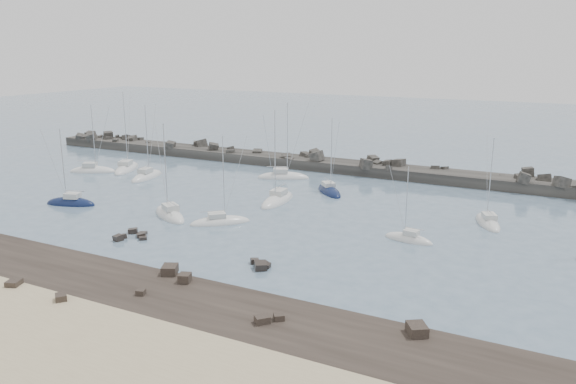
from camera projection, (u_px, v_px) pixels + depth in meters
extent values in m
plane|color=slate|center=(207.00, 223.00, 73.81)|extent=(400.00, 400.00, 0.00)
cube|color=black|center=(77.00, 283.00, 54.85)|extent=(140.00, 12.00, 0.70)
cube|color=black|center=(61.00, 298.00, 50.03)|extent=(1.49, 1.47, 0.71)
cube|color=black|center=(141.00, 292.00, 51.46)|extent=(0.96, 0.90, 0.49)
cube|color=black|center=(279.00, 317.00, 46.74)|extent=(1.21, 1.22, 0.52)
cube|color=black|center=(262.00, 319.00, 46.17)|extent=(1.48, 1.50, 0.62)
cube|color=black|center=(14.00, 283.00, 53.16)|extent=(1.54, 1.63, 0.66)
cube|color=black|center=(170.00, 270.00, 56.19)|extent=(2.05, 2.17, 0.88)
cube|color=black|center=(185.00, 278.00, 54.18)|extent=(1.43, 1.49, 0.86)
cube|color=black|center=(417.00, 329.00, 44.31)|extent=(2.12, 2.20, 0.85)
cube|color=black|center=(142.00, 234.00, 69.03)|extent=(1.39, 1.38, 0.71)
cube|color=black|center=(133.00, 231.00, 69.65)|extent=(1.53, 1.44, 0.85)
cube|color=black|center=(141.00, 236.00, 68.25)|extent=(1.51, 1.45, 0.87)
cube|color=black|center=(143.00, 239.00, 67.36)|extent=(1.21, 1.20, 0.73)
cube|color=black|center=(124.00, 237.00, 67.87)|extent=(1.14, 0.95, 0.91)
cube|color=black|center=(118.00, 238.00, 66.91)|extent=(1.14, 1.22, 0.99)
cube|color=black|center=(266.00, 266.00, 58.71)|extent=(1.00, 0.88, 0.90)
cube|color=black|center=(259.00, 264.00, 59.14)|extent=(0.88, 0.78, 0.77)
cube|color=black|center=(255.00, 262.00, 59.86)|extent=(1.19, 1.21, 0.79)
cube|color=black|center=(261.00, 267.00, 58.25)|extent=(1.87, 1.87, 1.14)
cube|color=black|center=(264.00, 266.00, 58.82)|extent=(1.27, 1.22, 0.95)
cube|color=#2B2A27|center=(288.00, 164.00, 109.81)|extent=(115.00, 6.00, 3.20)
cube|color=#2B2A27|center=(115.00, 140.00, 126.52)|extent=(1.45, 1.45, 0.97)
cube|color=#2B2A27|center=(502.00, 177.00, 93.17)|extent=(1.22, 1.32, 0.92)
cube|color=#2B2A27|center=(545.00, 179.00, 89.92)|extent=(2.30, 2.61, 2.42)
cube|color=#2B2A27|center=(399.00, 164.00, 100.74)|extent=(2.47, 2.54, 2.13)
cube|color=#2B2A27|center=(94.00, 136.00, 133.97)|extent=(1.37, 1.22, 0.99)
cube|color=#2B2A27|center=(118.00, 137.00, 132.02)|extent=(1.37, 1.42, 1.16)
cube|color=#2B2A27|center=(132.00, 140.00, 127.96)|extent=(2.35, 2.45, 2.40)
cube|color=#2B2A27|center=(286.00, 157.00, 108.07)|extent=(2.40, 2.41, 1.65)
cube|color=#2B2A27|center=(435.00, 169.00, 98.38)|extent=(1.76, 1.68, 1.35)
cube|color=#2B2A27|center=(202.00, 144.00, 120.59)|extent=(3.36, 3.00, 2.72)
cube|color=#2B2A27|center=(524.00, 178.00, 88.27)|extent=(2.35, 2.23, 2.08)
cube|color=#2B2A27|center=(389.00, 168.00, 97.97)|extent=(1.50, 1.57, 1.39)
cube|color=#2B2A27|center=(313.00, 159.00, 105.87)|extent=(1.37, 1.32, 0.92)
cube|color=#2B2A27|center=(315.00, 154.00, 109.05)|extent=(2.63, 2.69, 2.11)
cube|color=#2B2A27|center=(102.00, 141.00, 130.01)|extent=(1.19, 1.23, 0.93)
cube|color=#2B2A27|center=(213.00, 147.00, 116.00)|extent=(2.73, 2.39, 2.10)
cube|color=#2B2A27|center=(108.00, 136.00, 131.49)|extent=(2.51, 2.60, 2.12)
cube|color=#2B2A27|center=(289.00, 160.00, 107.00)|extent=(1.65, 1.56, 1.41)
cube|color=#2B2A27|center=(90.00, 135.00, 135.29)|extent=(2.46, 2.52, 1.69)
cube|color=#2B2A27|center=(101.00, 138.00, 132.53)|extent=(1.50, 1.66, 1.39)
cube|color=#2B2A27|center=(445.00, 170.00, 98.08)|extent=(1.57, 1.60, 1.33)
cube|color=#2B2A27|center=(377.00, 164.00, 102.58)|extent=(1.98, 2.01, 1.34)
cube|color=#2B2A27|center=(562.00, 183.00, 85.95)|extent=(2.78, 2.97, 2.51)
cube|color=#2B2A27|center=(171.00, 145.00, 119.07)|extent=(2.41, 2.29, 1.91)
cube|color=#2B2A27|center=(198.00, 145.00, 121.93)|extent=(2.98, 3.09, 1.58)
cube|color=#2B2A27|center=(231.00, 149.00, 115.47)|extent=(1.81, 1.62, 1.40)
cube|color=#2B2A27|center=(140.00, 140.00, 129.04)|extent=(1.68, 1.60, 1.39)
cube|color=#2B2A27|center=(81.00, 137.00, 130.84)|extent=(2.68, 2.48, 1.85)
cube|color=#2B2A27|center=(388.00, 164.00, 101.09)|extent=(1.65, 1.72, 1.60)
cube|color=#2B2A27|center=(306.00, 156.00, 109.96)|extent=(2.56, 2.55, 2.01)
cube|color=#2B2A27|center=(373.00, 160.00, 104.18)|extent=(2.57, 2.48, 1.99)
cube|color=#2B2A27|center=(366.00, 164.00, 99.91)|extent=(2.94, 3.07, 2.18)
cube|color=#2B2A27|center=(366.00, 166.00, 102.02)|extent=(1.39, 1.37, 0.92)
cube|color=#2B2A27|center=(108.00, 139.00, 130.02)|extent=(2.15, 2.57, 1.56)
cube|color=#2B2A27|center=(519.00, 178.00, 90.88)|extent=(1.91, 2.03, 1.47)
cube|color=#2B2A27|center=(528.00, 172.00, 92.34)|extent=(2.22, 1.89, 1.74)
cube|color=#2B2A27|center=(308.00, 157.00, 108.35)|extent=(1.35, 1.29, 0.83)
cube|color=#2B2A27|center=(258.00, 153.00, 113.31)|extent=(2.27, 2.23, 1.69)
cube|color=#2B2A27|center=(128.00, 138.00, 129.89)|extent=(2.13, 2.47, 2.07)
cube|color=#2B2A27|center=(124.00, 137.00, 130.97)|extent=(1.66, 1.80, 1.13)
cube|color=#2B2A27|center=(317.00, 157.00, 104.97)|extent=(2.35, 2.50, 2.30)
cube|color=#2B2A27|center=(91.00, 137.00, 129.44)|extent=(2.96, 3.23, 2.59)
cube|color=#2B2A27|center=(126.00, 138.00, 129.34)|extent=(2.36, 2.52, 1.67)
cube|color=#2B2A27|center=(231.00, 153.00, 113.05)|extent=(1.93, 1.75, 1.33)
cube|color=#2B2A27|center=(149.00, 144.00, 125.22)|extent=(1.47, 1.39, 1.11)
ellipsoid|color=silver|center=(93.00, 172.00, 103.79)|extent=(8.72, 6.16, 2.29)
cube|color=silver|center=(90.00, 165.00, 103.45)|extent=(2.88, 2.59, 0.77)
cylinder|color=silver|center=(93.00, 136.00, 102.12)|extent=(0.13, 0.13, 11.41)
cylinder|color=silver|center=(86.00, 161.00, 103.27)|extent=(3.07, 1.63, 0.11)
ellipsoid|color=silver|center=(127.00, 170.00, 105.63)|extent=(6.65, 10.30, 2.46)
cube|color=silver|center=(125.00, 163.00, 104.79)|extent=(2.91, 3.32, 0.77)
cylinder|color=silver|center=(125.00, 128.00, 104.46)|extent=(0.13, 0.13, 13.34)
cylinder|color=silver|center=(124.00, 160.00, 103.95)|extent=(1.63, 3.69, 0.11)
ellipsoid|color=#0E193D|center=(71.00, 204.00, 82.32)|extent=(7.92, 4.45, 2.23)
cube|color=silver|center=(72.00, 196.00, 81.92)|extent=(2.47, 2.08, 0.80)
cylinder|color=silver|center=(63.00, 164.00, 80.91)|extent=(0.14, 0.14, 10.22)
cylinder|color=silver|center=(75.00, 191.00, 81.64)|extent=(2.93, 0.99, 0.11)
ellipsoid|color=silver|center=(147.00, 178.00, 99.22)|extent=(3.87, 8.98, 2.34)
cube|color=silver|center=(145.00, 170.00, 98.47)|extent=(2.07, 2.65, 0.78)
cylinder|color=silver|center=(147.00, 139.00, 98.14)|extent=(0.13, 0.13, 11.73)
cylinder|color=silver|center=(143.00, 167.00, 97.74)|extent=(0.59, 3.46, 0.11)
ellipsoid|color=silver|center=(283.00, 178.00, 98.93)|extent=(9.46, 6.32, 2.31)
cube|color=silver|center=(281.00, 170.00, 98.61)|extent=(3.08, 2.72, 0.73)
cylinder|color=silver|center=(287.00, 138.00, 97.11)|extent=(0.13, 0.13, 12.29)
cylinder|color=silver|center=(277.00, 167.00, 98.47)|extent=(3.36, 1.59, 0.10)
ellipsoid|color=silver|center=(170.00, 216.00, 76.60)|extent=(8.72, 6.77, 2.33)
cube|color=silver|center=(170.00, 207.00, 75.90)|extent=(2.96, 2.74, 0.79)
cylinder|color=silver|center=(165.00, 166.00, 75.47)|extent=(0.13, 0.13, 11.61)
cylinder|color=silver|center=(172.00, 203.00, 75.22)|extent=(2.99, 1.89, 0.11)
ellipsoid|color=silver|center=(277.00, 202.00, 83.77)|extent=(3.42, 9.54, 2.39)
cube|color=silver|center=(279.00, 192.00, 83.84)|extent=(2.03, 2.73, 0.76)
cylinder|color=silver|center=(275.00, 154.00, 81.27)|extent=(0.13, 0.13, 12.68)
cylinder|color=silver|center=(281.00, 186.00, 84.24)|extent=(0.31, 3.76, 0.11)
ellipsoid|color=silver|center=(220.00, 223.00, 73.54)|extent=(7.49, 7.18, 1.96)
cube|color=silver|center=(217.00, 215.00, 73.15)|extent=(2.71, 2.68, 0.61)
cylinder|color=silver|center=(224.00, 177.00, 72.16)|extent=(0.10, 0.10, 10.70)
cylinder|color=silver|center=(212.00, 211.00, 72.86)|extent=(2.39, 2.21, 0.09)
ellipsoid|color=#0E193D|center=(329.00, 192.00, 89.25)|extent=(7.31, 7.72, 2.09)
cube|color=silver|center=(329.00, 184.00, 89.32)|extent=(2.74, 2.79, 0.67)
cylinder|color=silver|center=(331.00, 153.00, 87.05)|extent=(0.11, 0.11, 10.97)
cylinder|color=silver|center=(327.00, 180.00, 89.70)|extent=(2.25, 2.48, 0.10)
ellipsoid|color=silver|center=(408.00, 240.00, 66.97)|extent=(6.28, 2.74, 1.73)
cube|color=silver|center=(411.00, 232.00, 66.54)|extent=(1.86, 1.46, 0.61)
cylinder|color=silver|center=(407.00, 201.00, 66.04)|extent=(0.10, 0.10, 8.20)
cylinder|color=silver|center=(415.00, 229.00, 66.16)|extent=(2.42, 0.44, 0.09)
ellipsoid|color=silver|center=(488.00, 224.00, 73.33)|extent=(5.30, 8.01, 1.98)
cube|color=silver|center=(489.00, 216.00, 72.66)|extent=(2.29, 2.60, 0.64)
cylinder|color=silver|center=(490.00, 178.00, 72.41)|extent=(0.11, 0.11, 10.39)
cylinder|color=silver|center=(491.00, 213.00, 72.00)|extent=(1.33, 2.85, 0.09)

